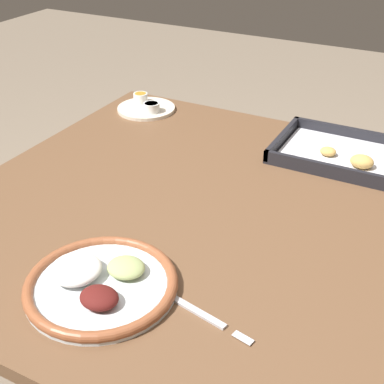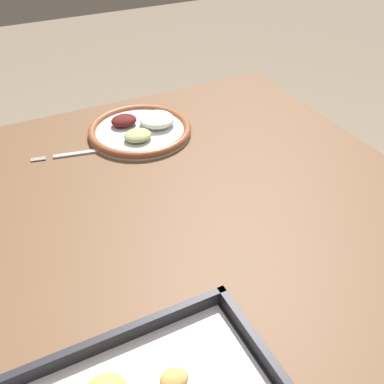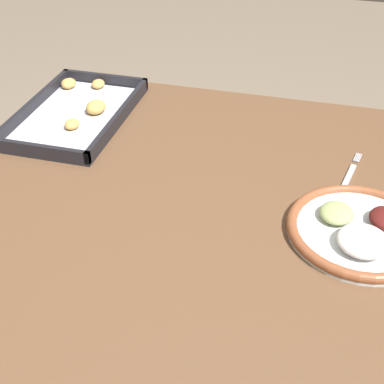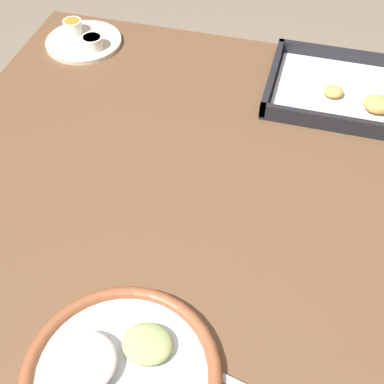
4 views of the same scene
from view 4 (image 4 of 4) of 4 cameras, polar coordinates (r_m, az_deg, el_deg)
The scene contains 5 objects.
ground_plane at distance 1.55m, azimuth 0.15°, elevation -19.12°, with size 8.00×8.00×0.00m, color #7A6B59.
dining_table at distance 1.00m, azimuth 0.23°, elevation -5.04°, with size 1.03×1.06×0.73m.
dinner_plate at distance 0.76m, azimuth -7.82°, elevation -18.69°, with size 0.27×0.27×0.04m.
saucer_plate at distance 1.32m, azimuth -11.50°, elevation 15.66°, with size 0.18×0.18×0.04m.
baking_tray at distance 1.19m, azimuth 18.31°, elevation 9.85°, with size 0.40×0.25×0.04m.
Camera 4 is at (0.15, -0.58, 1.43)m, focal length 50.00 mm.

